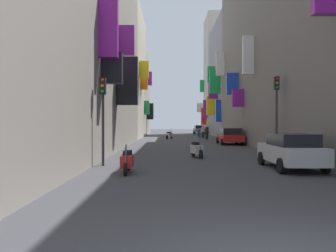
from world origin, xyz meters
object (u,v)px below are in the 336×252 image
(traffic_light_near_corner, at_px, (102,105))
(scooter_white, at_px, (168,135))
(scooter_silver, at_px, (196,149))
(pedestrian_near_left, at_px, (206,132))
(scooter_blue, at_px, (198,133))
(scooter_red, at_px, (126,161))
(traffic_light_far_corner, at_px, (275,102))
(parked_car_silver, at_px, (290,150))
(parked_car_red, at_px, (229,136))
(parked_car_grey, at_px, (198,129))
(pedestrian_crossing, at_px, (202,132))

(traffic_light_near_corner, bearing_deg, scooter_white, 83.13)
(scooter_silver, bearing_deg, pedestrian_near_left, 82.05)
(scooter_silver, bearing_deg, scooter_blue, 84.64)
(scooter_blue, xyz_separation_m, pedestrian_near_left, (0.17, -8.29, 0.35))
(pedestrian_near_left, distance_m, traffic_light_near_corner, 25.48)
(scooter_red, distance_m, traffic_light_far_corner, 10.50)
(traffic_light_far_corner, bearing_deg, scooter_red, -140.24)
(parked_car_silver, height_order, scooter_white, parked_car_silver)
(scooter_silver, xyz_separation_m, traffic_light_far_corner, (4.64, 0.71, 2.64))
(parked_car_red, xyz_separation_m, scooter_red, (-7.10, -17.42, -0.30))
(scooter_silver, distance_m, pedestrian_near_left, 20.94)
(scooter_red, height_order, scooter_white, same)
(scooter_red, relative_size, traffic_light_near_corner, 0.50)
(scooter_white, relative_size, traffic_light_far_corner, 0.39)
(parked_car_grey, distance_m, traffic_light_near_corner, 43.54)
(parked_car_silver, xyz_separation_m, pedestrian_near_left, (-0.64, 25.40, 0.04))
(parked_car_grey, bearing_deg, scooter_red, -98.70)
(pedestrian_near_left, bearing_deg, parked_car_red, -83.52)
(pedestrian_crossing, relative_size, pedestrian_near_left, 0.96)
(traffic_light_far_corner, bearing_deg, parked_car_red, 93.73)
(scooter_silver, bearing_deg, scooter_white, 93.75)
(pedestrian_near_left, bearing_deg, traffic_light_far_corner, -85.02)
(parked_car_grey, xyz_separation_m, pedestrian_crossing, (-0.85, -14.43, -0.00))
(parked_car_red, bearing_deg, scooter_silver, -108.67)
(scooter_white, bearing_deg, parked_car_red, -62.63)
(scooter_white, distance_m, traffic_light_near_corner, 25.86)
(pedestrian_crossing, height_order, traffic_light_near_corner, traffic_light_near_corner)
(scooter_silver, xyz_separation_m, scooter_white, (-1.44, 22.00, 0.00))
(parked_car_grey, relative_size, scooter_blue, 2.43)
(parked_car_grey, height_order, parked_car_silver, parked_car_grey)
(scooter_red, distance_m, scooter_white, 27.85)
(parked_car_red, height_order, parked_car_grey, parked_car_grey)
(parked_car_red, relative_size, pedestrian_near_left, 2.50)
(parked_car_red, relative_size, parked_car_grey, 0.94)
(scooter_silver, bearing_deg, pedestrian_crossing, 83.42)
(scooter_silver, distance_m, pedestrian_crossing, 24.88)
(parked_car_red, height_order, scooter_white, parked_car_red)
(scooter_red, bearing_deg, traffic_light_near_corner, 121.35)
(parked_car_silver, distance_m, traffic_light_far_corner, 5.97)
(scooter_blue, bearing_deg, pedestrian_crossing, -88.26)
(pedestrian_near_left, bearing_deg, traffic_light_near_corner, -106.98)
(traffic_light_far_corner, bearing_deg, parked_car_silver, -101.57)
(scooter_white, distance_m, pedestrian_near_left, 4.53)
(parked_car_grey, bearing_deg, scooter_blue, -95.53)
(pedestrian_near_left, bearing_deg, scooter_blue, 91.20)
(scooter_blue, xyz_separation_m, pedestrian_crossing, (0.13, -4.30, 0.32))
(traffic_light_near_corner, bearing_deg, scooter_red, -58.65)
(scooter_blue, height_order, pedestrian_near_left, pedestrian_near_left)
(pedestrian_crossing, bearing_deg, traffic_light_far_corner, -85.74)
(scooter_blue, xyz_separation_m, traffic_light_near_corner, (-7.25, -32.59, 2.25))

